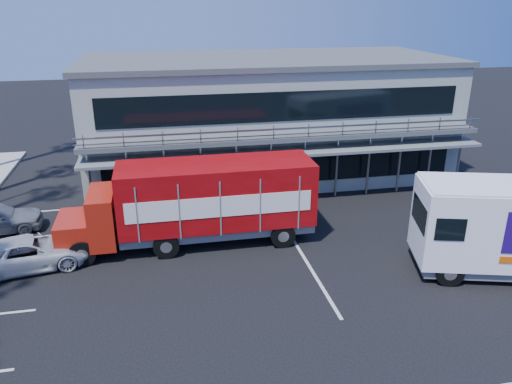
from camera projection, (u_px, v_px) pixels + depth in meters
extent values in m
plane|color=black|center=(274.00, 295.00, 19.08)|extent=(120.00, 120.00, 0.00)
cube|color=#A3A89A|center=(266.00, 117.00, 32.09)|extent=(22.00, 10.00, 7.00)
cube|color=#515454|center=(266.00, 59.00, 30.77)|extent=(22.40, 10.40, 0.30)
cube|color=#515454|center=(288.00, 138.00, 26.93)|extent=(22.00, 1.20, 0.25)
cube|color=gray|center=(291.00, 131.00, 26.25)|extent=(22.00, 0.08, 0.90)
cube|color=slate|center=(289.00, 152.00, 26.91)|extent=(22.00, 1.80, 0.15)
cube|color=black|center=(285.00, 170.00, 28.18)|extent=(20.00, 0.06, 1.60)
cube|color=black|center=(286.00, 106.00, 26.89)|extent=(20.00, 0.06, 1.60)
cube|color=#AB1B0D|center=(76.00, 231.00, 21.87)|extent=(1.53, 2.46, 1.31)
cube|color=#AB1B0D|center=(103.00, 216.00, 21.87)|extent=(1.10, 2.73, 2.29)
cube|color=black|center=(101.00, 203.00, 21.64)|extent=(0.06, 2.32, 0.76)
cube|color=#A60A10|center=(216.00, 193.00, 22.55)|extent=(8.74, 2.74, 2.84)
cube|color=slate|center=(217.00, 227.00, 23.15)|extent=(8.74, 2.33, 0.33)
cube|color=white|center=(220.00, 207.00, 21.33)|extent=(8.04, 0.04, 0.93)
cube|color=white|center=(213.00, 185.00, 23.84)|extent=(8.04, 0.04, 0.93)
cylinder|color=black|center=(82.00, 254.00, 21.02)|extent=(1.14, 0.28, 1.14)
cylinder|color=black|center=(88.00, 230.00, 23.22)|extent=(1.14, 0.28, 1.14)
cylinder|color=black|center=(166.00, 246.00, 21.66)|extent=(1.14, 0.28, 1.14)
cylinder|color=black|center=(164.00, 224.00, 23.86)|extent=(1.14, 0.28, 1.14)
cylinder|color=black|center=(283.00, 236.00, 22.63)|extent=(1.14, 0.28, 1.14)
cylinder|color=black|center=(271.00, 215.00, 24.83)|extent=(1.14, 0.28, 1.14)
cube|color=slate|center=(511.00, 263.00, 20.53)|extent=(8.00, 4.43, 0.40)
cube|color=black|center=(420.00, 213.00, 20.05)|extent=(0.66, 2.16, 1.08)
cylinder|color=black|center=(450.00, 273.00, 19.58)|extent=(1.12, 0.57, 1.09)
cylinder|color=black|center=(434.00, 245.00, 21.82)|extent=(1.12, 0.57, 1.09)
imported|color=silver|center=(31.00, 253.00, 20.89)|extent=(5.17, 3.07, 1.35)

